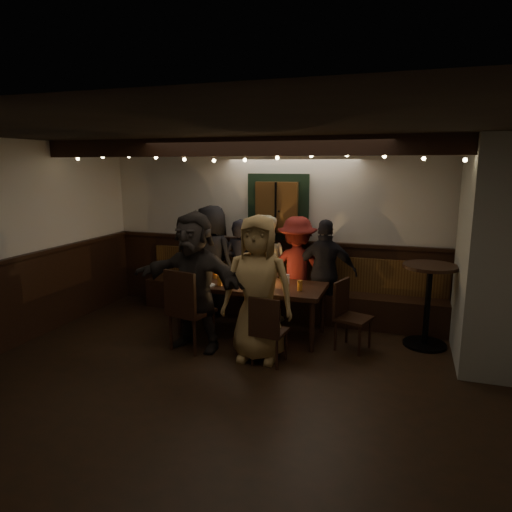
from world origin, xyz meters
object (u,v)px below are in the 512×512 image
(person_g, at_px, (258,289))
(person_d, at_px, (297,269))
(person_a, at_px, (212,260))
(person_e, at_px, (325,273))
(person_c, at_px, (264,268))
(person_f, at_px, (194,281))
(high_top, at_px, (428,295))
(chair_near_left, at_px, (186,306))
(person_b, at_px, (241,268))
(dining_table, at_px, (251,288))
(chair_near_right, at_px, (267,327))
(chair_end, at_px, (348,311))

(person_g, bearing_deg, person_d, 80.64)
(person_a, height_order, person_e, person_a)
(person_c, height_order, person_g, person_g)
(person_f, bearing_deg, high_top, 27.92)
(chair_near_left, bearing_deg, person_b, 84.46)
(dining_table, height_order, chair_near_right, dining_table)
(dining_table, bearing_deg, chair_near_right, -60.65)
(chair_near_right, xyz_separation_m, person_d, (-0.06, 1.66, 0.31))
(person_g, bearing_deg, person_b, 111.79)
(high_top, height_order, person_g, person_g)
(person_e, bearing_deg, person_g, 64.77)
(person_e, height_order, person_g, person_g)
(dining_table, distance_m, person_d, 0.90)
(chair_near_left, bearing_deg, person_f, 70.33)
(person_f, bearing_deg, person_e, 53.17)
(person_b, bearing_deg, chair_end, 166.96)
(person_b, xyz_separation_m, person_e, (1.30, -0.01, 0.02))
(high_top, height_order, person_e, person_e)
(dining_table, height_order, person_b, person_b)
(dining_table, bearing_deg, chair_near_left, -125.15)
(chair_near_left, xyz_separation_m, chair_near_right, (1.07, -0.09, -0.12))
(person_a, height_order, person_f, person_f)
(chair_near_right, height_order, high_top, high_top)
(chair_near_left, relative_size, person_a, 0.62)
(chair_near_left, bearing_deg, chair_end, 21.09)
(high_top, bearing_deg, chair_near_right, -145.58)
(chair_near_right, distance_m, person_a, 2.16)
(dining_table, xyz_separation_m, high_top, (2.26, 0.31, 0.03))
(high_top, xyz_separation_m, person_c, (-2.29, 0.36, 0.11))
(chair_near_right, distance_m, person_e, 1.68)
(dining_table, xyz_separation_m, person_f, (-0.51, -0.66, 0.23))
(person_a, distance_m, person_e, 1.77)
(dining_table, bearing_deg, person_a, 141.33)
(chair_end, relative_size, person_f, 0.50)
(chair_near_right, bearing_deg, person_a, 130.94)
(dining_table, relative_size, person_c, 1.26)
(person_c, xyz_separation_m, person_f, (-0.48, -1.33, 0.09))
(person_d, distance_m, person_g, 1.52)
(person_b, height_order, person_d, person_d)
(chair_near_right, height_order, person_d, person_d)
(chair_near_left, height_order, person_b, person_b)
(chair_near_left, xyz_separation_m, high_top, (2.82, 1.11, 0.09))
(person_f, bearing_deg, chair_near_left, -101.06)
(dining_table, distance_m, chair_near_right, 1.04)
(chair_end, height_order, person_b, person_b)
(person_c, relative_size, person_f, 0.90)
(chair_near_left, bearing_deg, person_a, 102.17)
(chair_near_left, distance_m, person_b, 1.54)
(person_f, bearing_deg, person_c, 78.73)
(chair_end, distance_m, person_c, 1.56)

